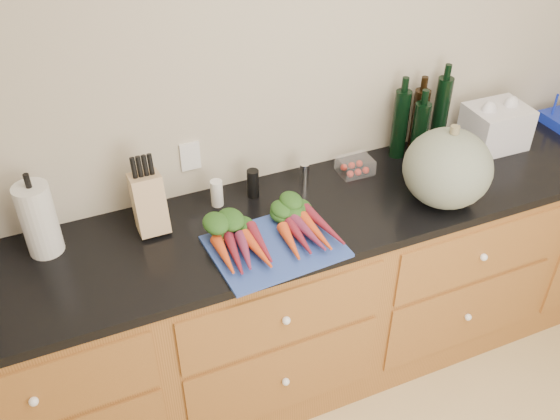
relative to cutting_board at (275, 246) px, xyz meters
name	(u,v)px	position (x,y,z in m)	size (l,w,h in m)	color
wall_back	(324,85)	(0.43, 0.48, 0.35)	(4.10, 0.05, 2.60)	#B9AF9A
cabinets	(348,285)	(0.43, 0.16, -0.50)	(3.60, 0.64, 0.90)	brown
countertop	(355,202)	(0.43, 0.16, -0.03)	(3.64, 0.62, 0.04)	black
cutting_board	(275,246)	(0.00, 0.00, 0.00)	(0.47, 0.35, 0.01)	#29439B
carrots	(270,231)	(0.00, 0.05, 0.03)	(0.47, 0.34, 0.07)	#E54A1B
squash	(447,168)	(0.74, 0.00, 0.15)	(0.35, 0.35, 0.32)	#586353
paper_towel	(39,220)	(-0.78, 0.32, 0.14)	(0.13, 0.13, 0.28)	silver
knife_block	(149,203)	(-0.39, 0.30, 0.11)	(0.11, 0.11, 0.23)	tan
grinder_salt	(217,193)	(-0.11, 0.34, 0.05)	(0.05, 0.05, 0.11)	silver
grinder_pepper	(253,183)	(0.05, 0.34, 0.06)	(0.05, 0.05, 0.12)	black
canister_chrome	(304,174)	(0.28, 0.34, 0.04)	(0.04, 0.04, 0.10)	silver
tomato_box	(355,166)	(0.51, 0.33, 0.03)	(0.14, 0.11, 0.07)	white
bottles	(420,122)	(0.85, 0.37, 0.15)	(0.28, 0.14, 0.34)	black
grocery_bag	(495,127)	(1.21, 0.28, 0.09)	(0.26, 0.21, 0.19)	white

